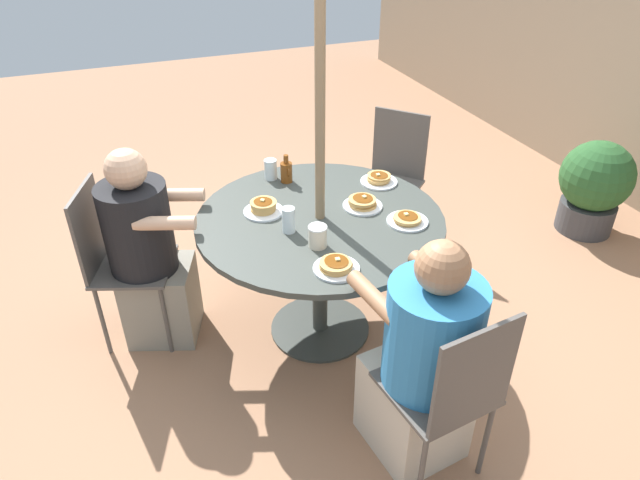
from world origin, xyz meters
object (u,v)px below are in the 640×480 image
at_px(pancake_plate_a, 379,179).
at_px(drinking_glass_b, 289,220).
at_px(syrup_bottle, 286,172).
at_px(diner_east, 149,257).
at_px(pancake_plate_d, 362,203).
at_px(potted_shrub, 594,185).
at_px(patio_chair_east, 116,256).
at_px(diner_south, 423,365).
at_px(patio_chair_south, 451,390).
at_px(coffee_cup, 318,236).
at_px(patio_chair_north, 393,172).
at_px(pancake_plate_e, 336,266).
at_px(drinking_glass_a, 271,169).
at_px(patio_table, 320,234).
at_px(pancake_plate_c, 407,220).
at_px(pancake_plate_b, 263,208).

relative_size(pancake_plate_a, drinking_glass_b, 1.61).
bearing_deg(syrup_bottle, diner_east, -81.42).
bearing_deg(pancake_plate_d, potted_shrub, 98.56).
distance_m(patio_chair_east, pancake_plate_d, 1.35).
bearing_deg(diner_south, patio_chair_south, -90.00).
bearing_deg(patio_chair_east, coffee_cup, 75.90).
height_order(diner_east, pancake_plate_d, diner_east).
height_order(patio_chair_north, pancake_plate_e, patio_chair_north).
distance_m(patio_chair_south, drinking_glass_a, 1.64).
relative_size(patio_chair_east, diner_east, 0.81).
bearing_deg(patio_table, patio_chair_south, 6.99).
bearing_deg(patio_chair_north, drinking_glass_a, 61.44).
bearing_deg(patio_chair_east, drinking_glass_b, 81.82).
bearing_deg(diner_south, pancake_plate_a, 66.38).
distance_m(patio_chair_south, pancake_plate_d, 1.13).
bearing_deg(syrup_bottle, pancake_plate_c, 33.10).
bearing_deg(diner_south, patio_table, 90.00).
xyz_separation_m(pancake_plate_b, pancake_plate_e, (0.61, 0.16, -0.01)).
relative_size(pancake_plate_d, coffee_cup, 1.93).
bearing_deg(drinking_glass_b, diner_south, 20.03).
relative_size(patio_table, drinking_glass_b, 9.81).
height_order(diner_east, drinking_glass_a, diner_east).
distance_m(patio_chair_east, diner_east, 0.17).
height_order(pancake_plate_e, drinking_glass_b, drinking_glass_b).
bearing_deg(coffee_cup, patio_table, 156.24).
relative_size(patio_chair_south, pancake_plate_a, 4.43).
height_order(pancake_plate_a, pancake_plate_d, pancake_plate_d).
distance_m(diner_east, pancake_plate_b, 0.68).
bearing_deg(pancake_plate_e, pancake_plate_a, 141.31).
distance_m(diner_east, pancake_plate_d, 1.18).
xyz_separation_m(patio_table, pancake_plate_b, (-0.15, -0.26, 0.13)).
height_order(patio_chair_north, pancake_plate_b, patio_chair_north).
bearing_deg(syrup_bottle, drinking_glass_b, -17.47).
bearing_deg(drinking_glass_b, patio_chair_south, 17.90).
distance_m(pancake_plate_d, syrup_bottle, 0.51).
bearing_deg(patio_chair_north, syrup_bottle, 66.85).
height_order(patio_table, patio_chair_south, patio_chair_south).
bearing_deg(patio_table, syrup_bottle, -175.83).
relative_size(diner_south, syrup_bottle, 6.99).
height_order(syrup_bottle, drinking_glass_b, syrup_bottle).
height_order(diner_south, pancake_plate_b, diner_south).
height_order(diner_east, drinking_glass_b, diner_east).
bearing_deg(pancake_plate_b, pancake_plate_a, 96.70).
distance_m(patio_chair_north, patio_chair_south, 1.93).
relative_size(pancake_plate_a, coffee_cup, 1.93).
distance_m(diner_east, diner_south, 1.57).
relative_size(patio_chair_south, pancake_plate_b, 4.43).
relative_size(patio_chair_north, pancake_plate_a, 4.43).
bearing_deg(patio_chair_east, patio_table, 90.00).
xyz_separation_m(pancake_plate_c, drinking_glass_b, (-0.14, -0.59, 0.05)).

